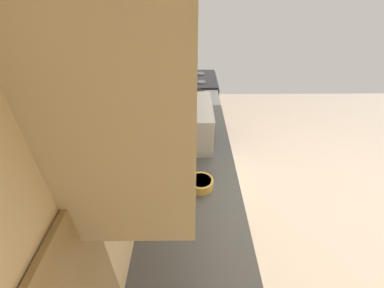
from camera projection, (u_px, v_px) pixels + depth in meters
name	position (u px, v px, depth m)	size (l,w,h in m)	color
ground_plane	(319.00, 215.00, 2.58)	(6.10, 6.10, 0.00)	gray
wall_back	(141.00, 100.00, 1.80)	(3.93, 0.12, 2.64)	beige
counter_run	(191.00, 219.00, 1.97)	(3.00, 0.64, 0.93)	beige
upper_cabinets	(159.00, 32.00, 1.16)	(1.77, 0.31, 0.65)	beige
oven_range	(192.00, 110.00, 3.46)	(0.68, 0.66, 1.11)	black
microwave	(189.00, 122.00, 2.01)	(0.54, 0.38, 0.31)	#B7BABF
bowl	(201.00, 183.00, 1.61)	(0.16, 0.16, 0.06)	gold
kettle	(197.00, 98.00, 2.55)	(0.20, 0.15, 0.18)	black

